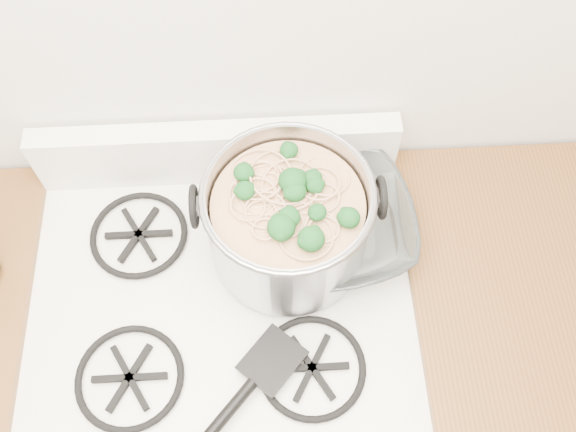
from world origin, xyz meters
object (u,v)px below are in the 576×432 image
Objects in this scene: gas_range at (237,367)px; glass_bowl at (333,229)px; stock_pot at (288,222)px; spatula at (272,359)px.

glass_bowl is (0.23, 0.13, 0.50)m from gas_range.
gas_range is 2.64× the size of stock_pot.
gas_range is at bearing -150.53° from glass_bowl.
spatula is at bearing -117.22° from glass_bowl.
spatula is 0.30m from glass_bowl.
stock_pot reaches higher than spatula.
glass_bowl is (0.14, 0.26, 0.00)m from spatula.
stock_pot reaches higher than glass_bowl.
spatula is at bearing -100.14° from stock_pot.
spatula is (0.10, -0.13, 0.50)m from gas_range.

